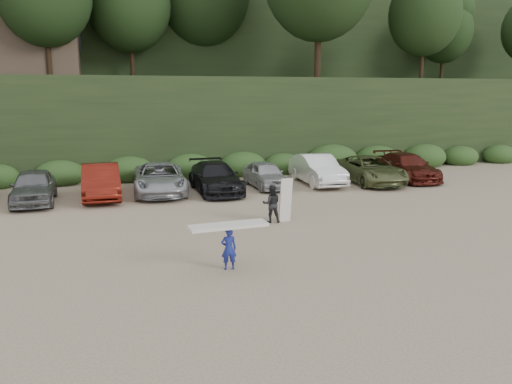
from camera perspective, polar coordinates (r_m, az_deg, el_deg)
name	(u,v)px	position (r m, az deg, el deg)	size (l,w,h in m)	color
ground	(318,244)	(17.16, 7.14, -5.90)	(120.00, 120.00, 0.00)	tan
hillside_backdrop	(166,27)	(51.63, -10.27, 18.02)	(90.00, 41.50, 28.00)	black
parked_cars	(140,180)	(25.41, -13.12, 1.33)	(34.08, 6.19, 1.65)	#A8A8AC
child_surfer	(229,239)	(14.41, -3.14, -5.35)	(2.30, 0.75, 1.36)	navy
adult_surfer	(273,203)	(19.63, 1.93, -1.31)	(1.22, 0.71, 1.77)	black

